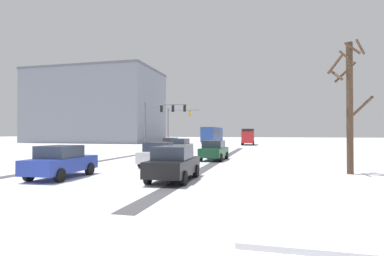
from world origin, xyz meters
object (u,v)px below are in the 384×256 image
bus_oncoming (212,134)px  office_building_far_left_block (97,107)px  car_grey_second (181,146)px  car_black_sixth (173,163)px  bare_tree_sidewalk_near (349,101)px  car_white_fourth (159,154)px  car_blue_fifth (61,162)px  car_red_lead (171,144)px  box_truck_delivery (248,136)px  car_dark_green_third (214,150)px  traffic_signal_near_left (162,114)px  traffic_signal_far_left (176,120)px

bus_oncoming → office_building_far_left_block: 29.72m
car_grey_second → car_black_sixth: 19.43m
car_black_sixth → bus_oncoming: (-6.76, 48.00, 1.18)m
office_building_far_left_block → bare_tree_sidewalk_near: bearing=-46.8°
car_white_fourth → car_blue_fifth: bearing=-114.0°
car_blue_fifth → bus_oncoming: 48.58m
car_red_lead → box_truck_delivery: size_ratio=0.55×
car_grey_second → bare_tree_sidewalk_near: size_ratio=0.58×
car_red_lead → car_black_sixth: 25.97m
car_red_lead → office_building_far_left_block: office_building_far_left_block is taller
car_dark_green_third → office_building_far_left_block: bearing=131.3°
car_grey_second → car_black_sixth: same height
car_dark_green_third → car_white_fourth: 6.02m
car_black_sixth → box_truck_delivery: bearing=89.2°
car_white_fourth → car_black_sixth: (2.86, -5.81, 0.00)m
bus_oncoming → car_black_sixth: bearing=-82.0°
traffic_signal_near_left → office_building_far_left_block: bearing=134.9°
car_black_sixth → box_truck_delivery: box_truck_delivery is taller
car_black_sixth → office_building_far_left_block: 63.11m
traffic_signal_near_left → car_red_lead: size_ratio=1.57×
traffic_signal_far_left → car_white_fourth: traffic_signal_far_left is taller
car_blue_fifth → bare_tree_sidewalk_near: size_ratio=0.58×
car_white_fourth → car_blue_fifth: same height
car_blue_fifth → car_black_sixth: bearing=5.5°
car_blue_fifth → office_building_far_left_block: 60.56m
car_grey_second → car_blue_fifth: bearing=-91.8°
car_black_sixth → car_grey_second: bearing=105.2°
traffic_signal_near_left → car_blue_fifth: bearing=-81.1°
car_red_lead → bare_tree_sidewalk_near: bearing=-50.1°
car_grey_second → car_blue_fifth: (-0.62, -19.31, 0.00)m
car_dark_green_third → bus_oncoming: 37.52m
traffic_signal_far_left → car_blue_fifth: (5.07, -36.41, -3.58)m
traffic_signal_near_left → car_grey_second: size_ratio=1.56×
traffic_signal_far_left → car_red_lead: 12.05m
car_red_lead → car_white_fourth: bearing=-74.3°
car_red_lead → bus_oncoming: bus_oncoming is taller
car_grey_second → office_building_far_left_block: (-30.45, 32.83, 7.70)m
traffic_signal_far_left → bare_tree_sidewalk_near: bare_tree_sidewalk_near is taller
car_grey_second → car_white_fourth: size_ratio=1.01×
car_dark_green_third → office_building_far_left_block: office_building_far_left_block is taller
car_black_sixth → bus_oncoming: bus_oncoming is taller
car_blue_fifth → traffic_signal_far_left: bearing=97.9°
car_red_lead → car_blue_fifth: bearing=-84.4°
car_dark_green_third → bus_oncoming: size_ratio=0.38×
car_dark_green_third → car_grey_second: bearing=123.6°
traffic_signal_near_left → bus_oncoming: (3.07, 22.22, -2.80)m
car_blue_fifth → bus_oncoming: bearing=91.3°
bus_oncoming → box_truck_delivery: bus_oncoming is taller
traffic_signal_far_left → box_truck_delivery: traffic_signal_far_left is taller
car_dark_green_third → bus_oncoming: bus_oncoming is taller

